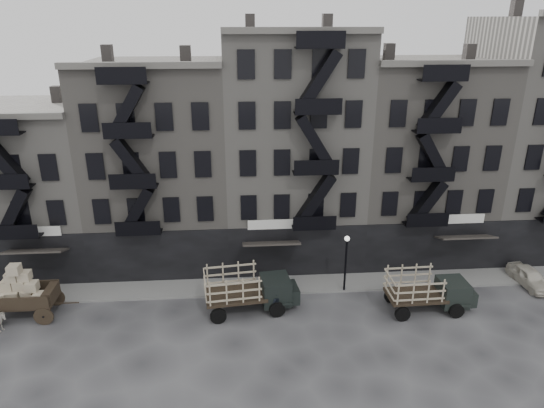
{
  "coord_description": "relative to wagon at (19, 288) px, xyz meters",
  "views": [
    {
      "loc": [
        -4.21,
        -26.36,
        17.95
      ],
      "look_at": [
        -1.95,
        4.0,
        6.19
      ],
      "focal_mm": 32.0,
      "sensor_mm": 36.0,
      "label": 1
    }
  ],
  "objects": [
    {
      "name": "building_center",
      "position": [
        18.12,
        8.6,
        6.44
      ],
      "size": [
        10.0,
        11.35,
        18.2
      ],
      "color": "gray",
      "rests_on": "ground"
    },
    {
      "name": "lamp_post",
      "position": [
        21.12,
        1.38,
        0.72
      ],
      "size": [
        0.36,
        0.36,
        4.28
      ],
      "color": "black",
      "rests_on": "ground"
    },
    {
      "name": "pedestrian_mid",
      "position": [
        16.12,
        -0.99,
        -1.2
      ],
      "size": [
        0.92,
        0.77,
        1.72
      ],
      "primitive_type": "imported",
      "rotation": [
        0.0,
        0.0,
        3.29
      ],
      "color": "black",
      "rests_on": "ground"
    },
    {
      "name": "building_midwest",
      "position": [
        8.12,
        8.6,
        5.44
      ],
      "size": [
        10.0,
        11.35,
        16.2
      ],
      "color": "slate",
      "rests_on": "ground"
    },
    {
      "name": "stake_truck_east",
      "position": [
        26.0,
        -1.22,
        -0.44
      ],
      "size": [
        5.73,
        2.49,
        2.84
      ],
      "rotation": [
        0.0,
        0.0,
        0.02
      ],
      "color": "black",
      "rests_on": "ground"
    },
    {
      "name": "stake_truck_west",
      "position": [
        14.42,
        -0.36,
        -0.34
      ],
      "size": [
        6.21,
        3.05,
        3.01
      ],
      "rotation": [
        0.0,
        0.0,
        0.12
      ],
      "color": "black",
      "rests_on": "ground"
    },
    {
      "name": "wagon",
      "position": [
        0.0,
        0.0,
        0.0
      ],
      "size": [
        4.27,
        2.3,
        3.61
      ],
      "rotation": [
        0.0,
        0.0,
        0.0
      ],
      "color": "black",
      "rests_on": "ground"
    },
    {
      "name": "building_mideast",
      "position": [
        28.12,
        8.6,
        5.44
      ],
      "size": [
        10.0,
        11.35,
        16.2
      ],
      "color": "slate",
      "rests_on": "ground"
    },
    {
      "name": "sidewalk",
      "position": [
        18.12,
        2.53,
        -1.98
      ],
      "size": [
        55.0,
        2.5,
        0.15
      ],
      "primitive_type": "cube",
      "color": "slate",
      "rests_on": "ground"
    },
    {
      "name": "ground",
      "position": [
        18.12,
        -1.22,
        -2.06
      ],
      "size": [
        140.0,
        140.0,
        0.0
      ],
      "primitive_type": "plane",
      "color": "#38383A",
      "rests_on": "ground"
    },
    {
      "name": "building_west",
      "position": [
        -1.88,
        8.61,
        3.94
      ],
      "size": [
        10.0,
        11.35,
        13.2
      ],
      "color": "gray",
      "rests_on": "ground"
    },
    {
      "name": "car_east",
      "position": [
        34.5,
        1.28,
        -1.41
      ],
      "size": [
        1.91,
        3.96,
        1.3
      ],
      "primitive_type": "imported",
      "rotation": [
        0.0,
        0.0,
        0.1
      ],
      "color": "beige",
      "rests_on": "ground"
    },
    {
      "name": "building_east",
      "position": [
        38.12,
        8.6,
        6.94
      ],
      "size": [
        10.0,
        11.35,
        19.2
      ],
      "color": "gray",
      "rests_on": "ground"
    }
  ]
}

